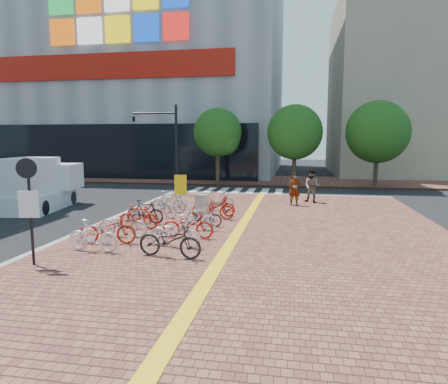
% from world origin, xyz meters
% --- Properties ---
extents(ground, '(120.00, 120.00, 0.00)m').
position_xyz_m(ground, '(0.00, 0.00, 0.00)').
color(ground, black).
rests_on(ground, ground).
extents(sidewalk, '(14.00, 34.00, 0.15)m').
position_xyz_m(sidewalk, '(3.00, -5.00, 0.07)').
color(sidewalk, brown).
rests_on(sidewalk, ground).
extents(tactile_strip, '(0.40, 34.00, 0.01)m').
position_xyz_m(tactile_strip, '(2.00, -5.00, 0.16)').
color(tactile_strip, yellow).
rests_on(tactile_strip, sidewalk).
extents(kerb_north, '(14.00, 0.25, 0.15)m').
position_xyz_m(kerb_north, '(3.00, 12.00, 0.08)').
color(kerb_north, gray).
rests_on(kerb_north, ground).
extents(far_sidewalk, '(70.00, 8.00, 0.15)m').
position_xyz_m(far_sidewalk, '(0.00, 21.00, 0.07)').
color(far_sidewalk, brown).
rests_on(far_sidewalk, ground).
extents(department_store, '(36.00, 24.27, 28.00)m').
position_xyz_m(department_store, '(-15.99, 31.95, 13.98)').
color(department_store, gray).
rests_on(department_store, ground).
extents(building_beige, '(20.00, 18.00, 18.00)m').
position_xyz_m(building_beige, '(18.00, 32.00, 9.00)').
color(building_beige, gray).
rests_on(building_beige, ground).
extents(crosswalk, '(7.50, 4.00, 0.01)m').
position_xyz_m(crosswalk, '(0.50, 14.00, 0.01)').
color(crosswalk, silver).
rests_on(crosswalk, ground).
extents(street_trees, '(16.20, 4.60, 6.35)m').
position_xyz_m(street_trees, '(5.04, 17.45, 4.10)').
color(street_trees, '#38281E').
rests_on(street_trees, far_sidewalk).
extents(bike_0, '(1.73, 0.58, 1.02)m').
position_xyz_m(bike_0, '(-2.11, -2.35, 0.66)').
color(bike_0, white).
rests_on(bike_0, sidewalk).
extents(bike_1, '(2.01, 0.99, 1.01)m').
position_xyz_m(bike_1, '(-2.10, -1.38, 0.65)').
color(bike_1, '#9D190B').
rests_on(bike_1, sidewalk).
extents(bike_2, '(1.85, 0.66, 0.97)m').
position_xyz_m(bike_2, '(-2.00, -0.36, 0.64)').
color(bike_2, '#BABABF').
rests_on(bike_2, sidewalk).
extents(bike_3, '(1.63, 0.49, 0.98)m').
position_xyz_m(bike_3, '(-1.94, 0.96, 0.64)').
color(bike_3, '#B51D0C').
rests_on(bike_3, sidewalk).
extents(bike_4, '(1.69, 0.58, 1.00)m').
position_xyz_m(bike_4, '(-2.08, 1.98, 0.65)').
color(bike_4, black).
rests_on(bike_4, sidewalk).
extents(bike_5, '(1.98, 1.03, 0.99)m').
position_xyz_m(bike_5, '(-1.96, 3.09, 0.65)').
color(bike_5, '#BBBBC0').
rests_on(bike_5, sidewalk).
extents(bike_6, '(1.78, 0.66, 1.05)m').
position_xyz_m(bike_6, '(-1.88, 4.58, 0.67)').
color(bike_6, '#A4A3A8').
rests_on(bike_6, sidewalk).
extents(bike_7, '(1.73, 0.77, 0.88)m').
position_xyz_m(bike_7, '(-2.01, 5.57, 0.59)').
color(bike_7, silver).
rests_on(bike_7, sidewalk).
extents(bike_8, '(2.08, 0.94, 1.06)m').
position_xyz_m(bike_8, '(0.46, -2.51, 0.68)').
color(bike_8, black).
rests_on(bike_8, sidewalk).
extents(bike_9, '(1.89, 0.88, 0.96)m').
position_xyz_m(bike_9, '(0.28, -1.36, 0.63)').
color(bike_9, silver).
rests_on(bike_9, sidewalk).
extents(bike_10, '(1.86, 0.72, 0.97)m').
position_xyz_m(bike_10, '(0.37, -0.16, 0.63)').
color(bike_10, red).
rests_on(bike_10, sidewalk).
extents(bike_11, '(1.63, 0.55, 0.97)m').
position_xyz_m(bike_11, '(0.37, 1.10, 0.63)').
color(bike_11, white).
rests_on(bike_11, sidewalk).
extents(bike_12, '(1.67, 0.86, 0.84)m').
position_xyz_m(bike_12, '(0.46, 1.97, 0.57)').
color(bike_12, black).
rests_on(bike_12, sidewalk).
extents(bike_13, '(1.92, 0.68, 1.01)m').
position_xyz_m(bike_13, '(0.54, 3.39, 0.65)').
color(bike_13, '#AF1E0C').
rests_on(bike_13, sidewalk).
extents(bike_14, '(1.89, 0.89, 0.96)m').
position_xyz_m(bike_14, '(0.53, 4.23, 0.63)').
color(bike_14, '#AE0C0D').
rests_on(bike_14, sidewalk).
extents(bike_15, '(1.87, 0.71, 1.10)m').
position_xyz_m(bike_15, '(0.29, 5.53, 0.70)').
color(bike_15, '#B5B5BA').
rests_on(bike_15, sidewalk).
extents(pedestrian_a, '(0.72, 0.56, 1.75)m').
position_xyz_m(pedestrian_a, '(4.10, 7.76, 1.02)').
color(pedestrian_a, gray).
rests_on(pedestrian_a, sidewalk).
extents(pedestrian_b, '(1.07, 0.96, 1.83)m').
position_xyz_m(pedestrian_b, '(5.05, 8.96, 1.06)').
color(pedestrian_b, '#4B4E5F').
rests_on(pedestrian_b, sidewalk).
extents(utility_box, '(0.61, 0.52, 1.12)m').
position_xyz_m(utility_box, '(0.11, 3.14, 0.71)').
color(utility_box, silver).
rests_on(utility_box, sidewalk).
extents(yellow_sign, '(0.53, 0.19, 1.96)m').
position_xyz_m(yellow_sign, '(-0.86, 3.21, 1.51)').
color(yellow_sign, '#B7B7BC').
rests_on(yellow_sign, sidewalk).
extents(notice_sign, '(0.55, 0.20, 3.02)m').
position_xyz_m(notice_sign, '(-3.12, -3.92, 2.05)').
color(notice_sign, black).
rests_on(notice_sign, sidewalk).
extents(traffic_light_pole, '(3.05, 1.18, 5.68)m').
position_xyz_m(traffic_light_pole, '(-4.71, 10.97, 4.07)').
color(traffic_light_pole, black).
rests_on(traffic_light_pole, sidewalk).
extents(box_truck, '(2.72, 4.97, 2.73)m').
position_xyz_m(box_truck, '(-9.00, 4.98, 1.29)').
color(box_truck, silver).
rests_on(box_truck, ground).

